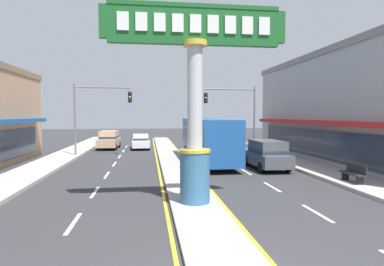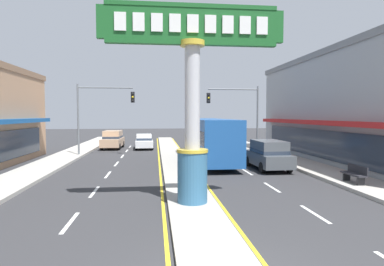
{
  "view_description": "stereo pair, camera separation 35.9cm",
  "coord_description": "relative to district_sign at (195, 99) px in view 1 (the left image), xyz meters",
  "views": [
    {
      "loc": [
        -1.79,
        -6.29,
        3.57
      ],
      "look_at": [
        0.52,
        11.18,
        2.6
      ],
      "focal_mm": 30.84,
      "sensor_mm": 36.0,
      "label": 1
    },
    {
      "loc": [
        -1.44,
        -6.34,
        3.57
      ],
      "look_at": [
        0.52,
        11.18,
        2.6
      ],
      "focal_mm": 30.84,
      "sensor_mm": 36.0,
      "label": 2
    }
  ],
  "objects": [
    {
      "name": "bus_mid_left_lane",
      "position": [
        2.62,
        11.79,
        -2.32
      ],
      "size": [
        2.64,
        11.22,
        3.26
      ],
      "color": "#1E5199",
      "rests_on": "ground"
    },
    {
      "name": "sidewalk_right",
      "position": [
        8.89,
        9.63,
        -4.09
      ],
      "size": [
        2.65,
        60.0,
        0.18
      ],
      "primitive_type": "cube",
      "color": "#ADA89E",
      "rests_on": "ground"
    },
    {
      "name": "traffic_light_left_side",
      "position": [
        -6.2,
        16.25,
        0.06
      ],
      "size": [
        4.86,
        0.46,
        6.2
      ],
      "color": "slate",
      "rests_on": "ground"
    },
    {
      "name": "street_bench",
      "position": [
        8.43,
        2.55,
        -3.54
      ],
      "size": [
        0.48,
        1.6,
        0.88
      ],
      "color": "#232328",
      "rests_on": "sidewalk_right"
    },
    {
      "name": "suv_far_right_lane",
      "position": [
        -5.91,
        22.77,
        -3.2
      ],
      "size": [
        2.11,
        4.67,
        1.9
      ],
      "color": "tan",
      "rests_on": "ground"
    },
    {
      "name": "storefront_right",
      "position": [
        14.9,
        10.23,
        -0.06
      ],
      "size": [
        10.13,
        22.83,
        8.24
      ],
      "color": "#999EA3",
      "rests_on": "ground"
    },
    {
      "name": "lane_markings",
      "position": [
        -0.0,
        10.28,
        -4.18
      ],
      "size": [
        8.67,
        52.0,
        0.01
      ],
      "color": "silver",
      "rests_on": "ground"
    },
    {
      "name": "sidewalk_left",
      "position": [
        -8.89,
        9.63,
        -4.09
      ],
      "size": [
        2.65,
        60.0,
        0.18
      ],
      "primitive_type": "cube",
      "color": "#ADA89E",
      "rests_on": "ground"
    },
    {
      "name": "district_sign",
      "position": [
        0.0,
        0.0,
        0.0
      ],
      "size": [
        7.14,
        1.23,
        7.65
      ],
      "color": "#33668C",
      "rests_on": "median_strip"
    },
    {
      "name": "suv_near_left_lane",
      "position": [
        5.92,
        8.07,
        -3.2
      ],
      "size": [
        2.01,
        4.62,
        1.9
      ],
      "color": "#4C5156",
      "rests_on": "ground"
    },
    {
      "name": "median_strip",
      "position": [
        -0.0,
        11.63,
        -4.11
      ],
      "size": [
        1.93,
        52.0,
        0.14
      ],
      "primitive_type": "cube",
      "color": "#A39E93",
      "rests_on": "ground"
    },
    {
      "name": "sedan_near_right_lane",
      "position": [
        -2.62,
        22.24,
        -3.4
      ],
      "size": [
        1.98,
        4.37,
        1.53
      ],
      "color": "white",
      "rests_on": "ground"
    },
    {
      "name": "traffic_light_right_side",
      "position": [
        6.2,
        16.85,
        0.06
      ],
      "size": [
        4.86,
        0.46,
        6.2
      ],
      "color": "slate",
      "rests_on": "ground"
    }
  ]
}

